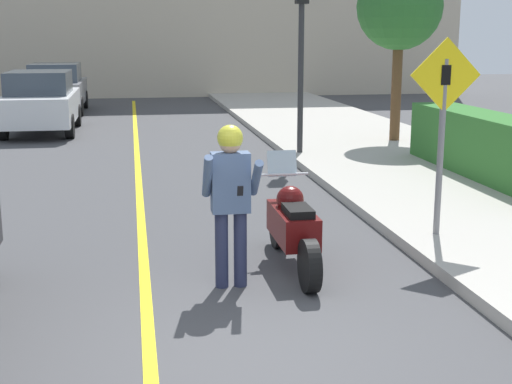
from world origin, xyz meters
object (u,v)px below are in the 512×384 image
street_tree (400,8)px  person_biker (231,189)px  traffic_light (302,25)px  motorcycle (292,226)px  parked_car_white (41,102)px  crossing_sign (443,118)px  parked_car_grey (57,88)px

street_tree → person_biker: bearing=-120.0°
person_biker → traffic_light: traffic_light is taller
traffic_light → motorcycle: bearing=-104.0°
traffic_light → parked_car_white: bearing=138.4°
crossing_sign → parked_car_white: (-6.23, 11.90, -0.77)m
motorcycle → traffic_light: 7.73m
motorcycle → street_tree: street_tree is taller
street_tree → parked_car_white: 9.80m
motorcycle → parked_car_white: parked_car_white is taller
person_biker → parked_car_grey: bearing=100.9°
crossing_sign → motorcycle: bearing=-164.3°
person_biker → motorcycle: bearing=33.8°
traffic_light → parked_car_grey: traffic_light is taller
person_biker → traffic_light: (2.57, 7.68, 1.76)m
street_tree → parked_car_grey: bearing=133.7°
motorcycle → crossing_sign: crossing_sign is taller
motorcycle → parked_car_grey: (-4.30, 17.72, 0.37)m
person_biker → parked_car_grey: (-3.51, 18.24, -0.21)m
crossing_sign → street_tree: size_ratio=0.60×
motorcycle → street_tree: (4.46, 8.56, 2.75)m
traffic_light → parked_car_grey: size_ratio=0.92×
crossing_sign → parked_car_grey: size_ratio=0.59×
crossing_sign → parked_car_grey: bearing=110.2°
parked_car_white → traffic_light: bearing=-41.6°
person_biker → crossing_sign: bearing=21.3°
parked_car_white → parked_car_grey: bearing=91.0°
person_biker → parked_car_grey: person_biker is taller
parked_car_grey → traffic_light: bearing=-60.1°
street_tree → parked_car_white: bearing=155.7°
person_biker → traffic_light: bearing=71.5°
crossing_sign → parked_car_white: 13.45m
parked_car_white → parked_car_grey: (-0.09, 5.25, 0.00)m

